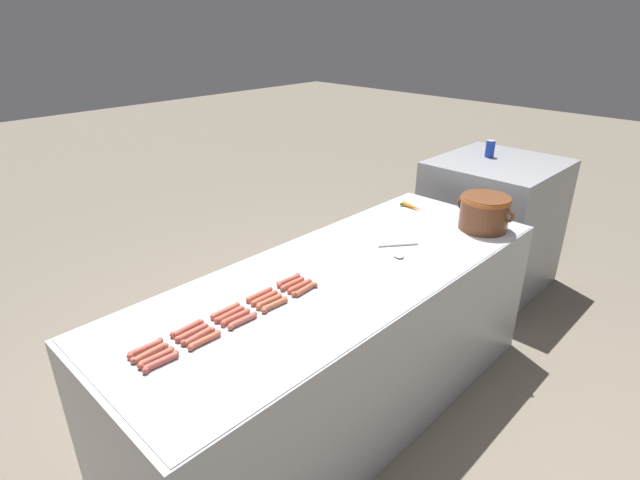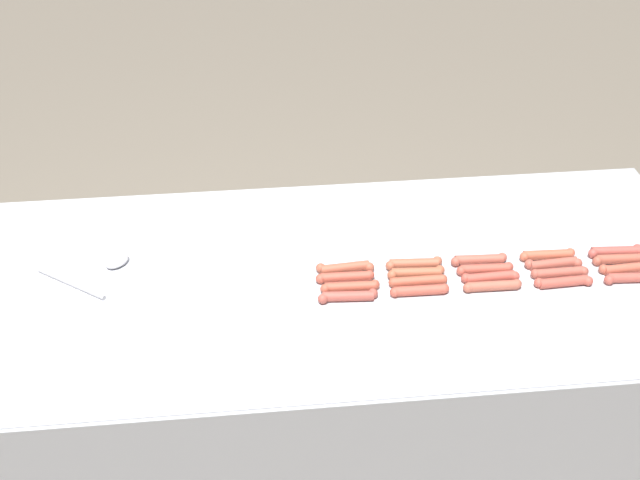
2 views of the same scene
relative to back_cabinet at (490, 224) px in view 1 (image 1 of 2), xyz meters
The scene contains 27 objects.
ground_plane 1.92m from the back_cabinet, 86.62° to the right, with size 20.00×20.00×0.00m, color #756B5B.
griddle_counter 1.86m from the back_cabinet, 86.62° to the right, with size 0.88×2.41×0.84m.
back_cabinet is the anchor object (origin of this frame).
hot_dog_0 2.84m from the back_cabinet, 89.84° to the right, with size 0.03×0.15×0.03m.
hot_dog_1 2.67m from the back_cabinet, 89.81° to the right, with size 0.03×0.15×0.03m.
hot_dog_2 2.49m from the back_cabinet, 89.73° to the right, with size 0.03×0.15×0.03m.
hot_dog_3 2.31m from the back_cabinet, 89.68° to the right, with size 0.03×0.15×0.03m.
hot_dog_4 2.13m from the back_cabinet, 89.76° to the right, with size 0.03×0.15×0.03m.
hot_dog_5 2.85m from the back_cabinet, 89.07° to the right, with size 0.03×0.15×0.03m.
hot_dog_6 2.67m from the back_cabinet, 88.99° to the right, with size 0.03×0.15×0.03m.
hot_dog_7 2.49m from the back_cabinet, 88.92° to the right, with size 0.03×0.15×0.03m.
hot_dog_8 2.31m from the back_cabinet, 88.74° to the right, with size 0.03×0.15×0.03m.
hot_dog_9 2.14m from the back_cabinet, 88.77° to the right, with size 0.03×0.15×0.03m.
hot_dog_10 2.84m from the back_cabinet, 88.24° to the right, with size 0.03×0.15×0.03m.
hot_dog_11 2.67m from the back_cabinet, 88.17° to the right, with size 0.03×0.15×0.03m.
hot_dog_12 2.49m from the back_cabinet, 88.11° to the right, with size 0.03×0.15×0.03m.
hot_dog_13 2.31m from the back_cabinet, 87.88° to the right, with size 0.03×0.15×0.03m.
hot_dog_14 2.14m from the back_cabinet, 87.68° to the right, with size 0.03×0.15×0.03m.
hot_dog_15 2.84m from the back_cabinet, 87.56° to the right, with size 0.03×0.15×0.03m.
hot_dog_16 2.67m from the back_cabinet, 87.32° to the right, with size 0.03×0.15×0.03m.
hot_dog_17 2.49m from the back_cabinet, 87.17° to the right, with size 0.03×0.15×0.03m.
hot_dog_18 2.32m from the back_cabinet, 86.93° to the right, with size 0.03×0.15×0.03m.
hot_dog_19 2.14m from the back_cabinet, 86.65° to the right, with size 0.03×0.15×0.03m.
bean_pot 1.06m from the back_cabinet, 68.76° to the right, with size 0.35×0.28×0.20m.
serving_spoon 1.55m from the back_cabinet, 82.71° to the right, with size 0.19×0.24×0.02m.
carrot 0.99m from the back_cabinet, 97.75° to the right, with size 0.18×0.05×0.03m.
soda_can 0.57m from the back_cabinet, 156.11° to the left, with size 0.07×0.07×0.12m.
Camera 1 is at (1.42, -1.60, 1.99)m, focal length 28.10 mm.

